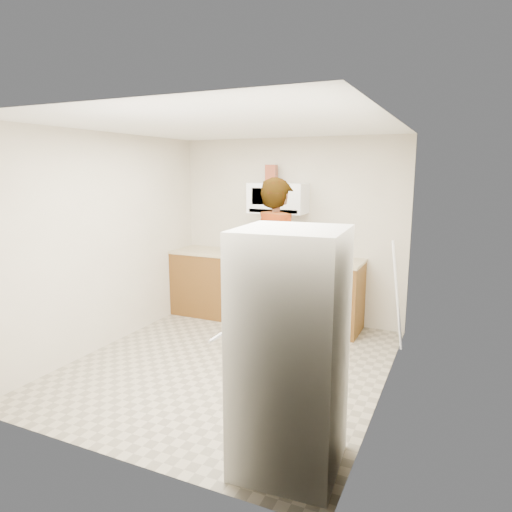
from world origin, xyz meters
The scene contains 20 objects.
floor centered at (0.00, 0.00, 0.00)m, with size 3.60×3.60×0.00m, color gray.
back_wall centered at (0.00, 1.79, 1.25)m, with size 3.20×0.02×2.50m, color beige.
right_wall centered at (1.59, 0.00, 1.25)m, with size 0.02×3.60×2.50m, color beige.
cabinet_left centered at (-1.04, 1.49, 0.45)m, with size 1.12×0.62×0.90m, color brown.
counter_left centered at (-1.04, 1.49, 0.92)m, with size 1.14×0.64×0.04m, color tan.
cabinet_right centered at (0.68, 1.49, 0.45)m, with size 0.80×0.62×0.90m, color brown.
counter_right centered at (0.68, 1.49, 0.92)m, with size 0.82×0.64×0.04m, color tan.
gas_range centered at (-0.10, 1.48, 0.49)m, with size 0.76×0.65×1.13m.
microwave centered at (-0.10, 1.61, 1.70)m, with size 0.76×0.38×0.40m, color white.
person centered at (0.19, 0.87, 0.99)m, with size 0.73×0.48×1.99m, color tan.
fridge centered at (1.18, -1.33, 0.85)m, with size 0.70×0.70×1.70m, color silver.
kettle centered at (0.67, 1.69, 1.02)m, with size 0.13×0.13×0.16m, color white.
jug centered at (-0.21, 1.63, 2.02)m, with size 0.14×0.14×0.24m, color maroon.
saucepan centered at (-0.29, 1.66, 1.02)m, with size 0.23×0.23×0.12m, color #AEADB2.
tray centered at (0.09, 1.35, 0.96)m, with size 0.25×0.16×0.05m, color silver.
bottle_spray centered at (-0.78, 1.32, 1.06)m, with size 0.07×0.07×0.25m, color red.
bottle_hot_sauce centered at (-0.57, 1.26, 1.01)m, with size 0.05×0.05×0.15m, color orange.
bottle_green_cap centered at (-0.83, 1.37, 1.02)m, with size 0.05×0.05×0.16m, color green.
pot_lid centered at (-0.55, 1.43, 0.94)m, with size 0.22×0.22×0.01m, color white.
broom centered at (1.57, 1.07, 0.66)m, with size 0.03×0.03×1.33m, color white.
Camera 1 is at (2.18, -4.09, 2.07)m, focal length 32.00 mm.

